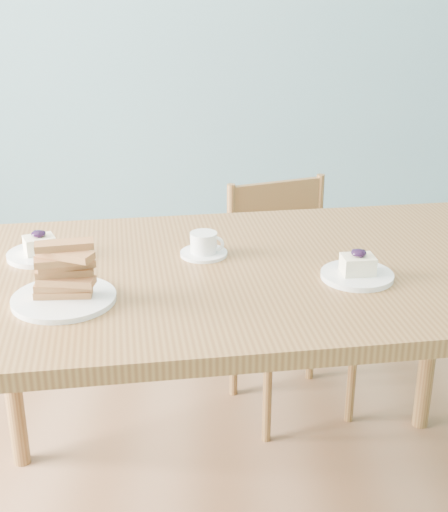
% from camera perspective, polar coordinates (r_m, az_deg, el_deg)
% --- Properties ---
extents(room, '(5.01, 5.01, 2.71)m').
position_cam_1_polar(room, '(1.48, -8.06, 14.78)').
color(room, '#8C6141').
rests_on(room, ground).
extents(dining_table, '(1.64, 1.08, 0.82)m').
position_cam_1_polar(dining_table, '(1.86, 2.23, -3.21)').
color(dining_table, olive).
rests_on(dining_table, ground).
extents(dining_chair, '(0.49, 0.48, 0.84)m').
position_cam_1_polar(dining_chair, '(2.56, 5.19, -3.46)').
color(dining_chair, olive).
rests_on(dining_chair, ground).
extents(cheesecake_plate_near, '(0.18, 0.18, 0.08)m').
position_cam_1_polar(cheesecake_plate_near, '(1.79, 10.62, -1.17)').
color(cheesecake_plate_near, white).
rests_on(cheesecake_plate_near, dining_table).
extents(cheesecake_plate_far, '(0.18, 0.18, 0.07)m').
position_cam_1_polar(cheesecake_plate_far, '(1.95, -14.50, 0.46)').
color(cheesecake_plate_far, white).
rests_on(cheesecake_plate_far, dining_table).
extents(coffee_cup, '(0.13, 0.13, 0.06)m').
position_cam_1_polar(coffee_cup, '(1.89, -1.60, 0.83)').
color(coffee_cup, white).
rests_on(coffee_cup, dining_table).
extents(biscotti_plate, '(0.24, 0.24, 0.14)m').
position_cam_1_polar(biscotti_plate, '(1.66, -12.81, -2.01)').
color(biscotti_plate, white).
rests_on(biscotti_plate, dining_table).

